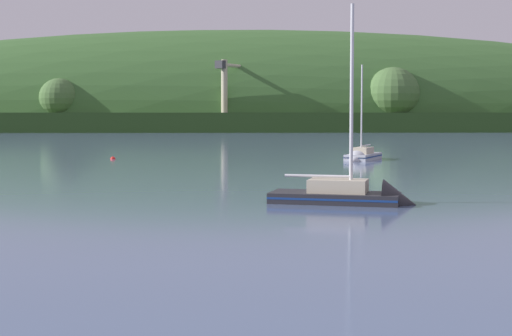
# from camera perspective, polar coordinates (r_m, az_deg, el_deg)

# --- Properties ---
(far_shoreline_hill) EXTENTS (416.32, 84.02, 61.02)m
(far_shoreline_hill) POSITION_cam_1_polar(r_m,az_deg,el_deg) (231.57, -0.52, 3.01)
(far_shoreline_hill) COLOR #27431B
(far_shoreline_hill) RESTS_ON ground
(dockside_crane) EXTENTS (8.14, 11.04, 19.15)m
(dockside_crane) POSITION_cam_1_polar(r_m,az_deg,el_deg) (200.75, -2.38, 5.36)
(dockside_crane) COLOR #4C4C51
(dockside_crane) RESTS_ON ground
(sailboat_near_mooring) EXTENTS (5.05, 7.82, 10.60)m
(sailboat_near_mooring) POSITION_cam_1_polar(r_m,az_deg,el_deg) (75.88, 8.01, 0.69)
(sailboat_near_mooring) COLOR #ADB2BC
(sailboat_near_mooring) RESTS_ON ground
(sailboat_midwater_white) EXTENTS (7.86, 4.47, 11.41)m
(sailboat_midwater_white) POSITION_cam_1_polar(r_m,az_deg,el_deg) (38.84, 7.52, -2.43)
(sailboat_midwater_white) COLOR #232328
(sailboat_midwater_white) RESTS_ON ground
(mooring_buoy_foreground) EXTENTS (0.53, 0.53, 0.61)m
(mooring_buoy_foreground) POSITION_cam_1_polar(r_m,az_deg,el_deg) (78.37, -10.84, 0.67)
(mooring_buoy_foreground) COLOR red
(mooring_buoy_foreground) RESTS_ON ground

